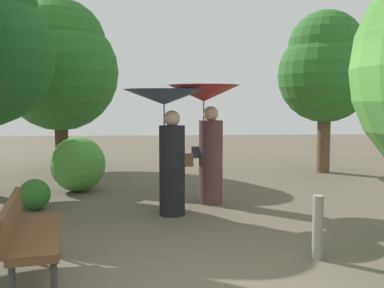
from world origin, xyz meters
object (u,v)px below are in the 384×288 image
Objects in this scene: person_right at (206,119)px; tree_far_back at (60,64)px; person_left at (167,125)px; tree_near_right at (326,67)px; path_marker_post at (318,227)px; park_bench at (28,231)px.

tree_far_back reaches higher than person_right.
person_right is 0.47× the size of tree_far_back.
person_left is at bearing -61.28° from tree_far_back.
path_marker_post is (-2.35, -6.23, -2.27)m from tree_near_right.
tree_near_right reaches higher than person_left.
path_marker_post is at bearing -93.00° from park_bench.
tree_far_back is at bearing 45.30° from person_right.
person_left is 2.69× the size of path_marker_post.
person_right is 0.51× the size of tree_near_right.
tree_near_right reaches higher than path_marker_post.
person_left is 2.93m from path_marker_post.
person_right is 5.35m from tree_far_back.
tree_far_back is at bearing 121.59° from path_marker_post.
path_marker_post is (1.65, -2.17, -1.06)m from person_left.
park_bench is 3.11m from path_marker_post.
tree_far_back is (-6.63, 0.73, 0.10)m from tree_near_right.
person_left is 5.83m from tree_near_right.
tree_far_back is 5.97× the size of path_marker_post.
park_bench is (-2.12, -3.39, -0.98)m from person_right.
tree_near_right is 7.04m from path_marker_post.
tree_far_back reaches higher than person_left.
person_left is 0.45× the size of tree_far_back.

